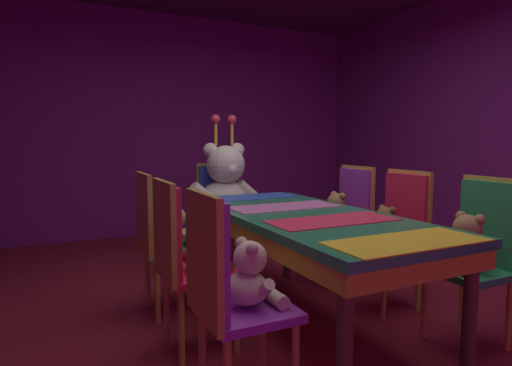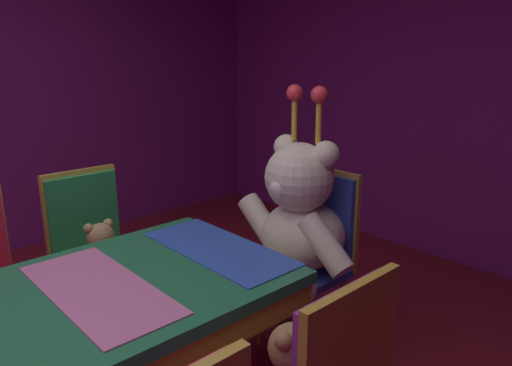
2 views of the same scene
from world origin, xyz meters
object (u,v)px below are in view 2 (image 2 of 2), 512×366
(throne_chair, at_px, (318,239))
(king_teddy_bear, at_px, (297,216))
(banquet_table, at_px, (20,341))
(teddy_left_2, at_px, (102,252))
(chair_left_2, at_px, (90,241))

(throne_chair, xyz_separation_m, king_teddy_bear, (0.00, -0.17, 0.17))
(banquet_table, distance_m, teddy_left_2, 0.91)
(throne_chair, height_order, king_teddy_bear, king_teddy_bear)
(chair_left_2, relative_size, king_teddy_bear, 1.01)
(chair_left_2, height_order, throne_chair, same)
(king_teddy_bear, bearing_deg, chair_left_2, -47.20)
(teddy_left_2, distance_m, king_teddy_bear, 1.04)
(king_teddy_bear, bearing_deg, throne_chair, 180.00)
(chair_left_2, xyz_separation_m, king_teddy_bear, (0.82, 0.76, 0.17))
(teddy_left_2, height_order, king_teddy_bear, king_teddy_bear)
(banquet_table, relative_size, teddy_left_2, 6.66)
(king_teddy_bear, bearing_deg, teddy_left_2, -41.70)
(chair_left_2, bearing_deg, king_teddy_bear, 42.80)
(teddy_left_2, xyz_separation_m, throne_chair, (0.68, 0.94, 0.02))
(chair_left_2, distance_m, teddy_left_2, 0.14)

